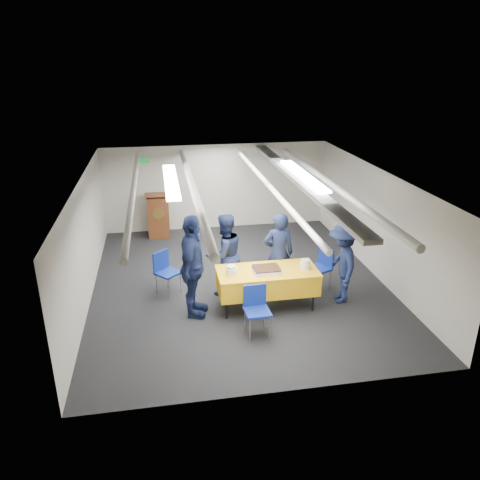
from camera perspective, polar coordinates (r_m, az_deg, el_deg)
name	(u,v)px	position (r m, az deg, el deg)	size (l,w,h in m)	color
ground	(239,283)	(9.94, -0.17, -5.21)	(7.00, 7.00, 0.00)	black
room_shell	(240,195)	(9.66, -0.05, 5.55)	(6.00, 7.00, 2.30)	beige
serving_table	(267,280)	(8.80, 3.33, -4.95)	(1.87, 0.85, 0.77)	black
sheet_cake	(266,270)	(8.63, 3.23, -3.62)	(0.51, 0.40, 0.09)	white
plate_stack_left	(231,270)	(8.51, -1.05, -3.72)	(0.20, 0.20, 0.17)	white
plate_stack_right	(305,265)	(8.81, 7.98, -2.98)	(0.20, 0.20, 0.18)	white
podium	(158,214)	(12.40, -9.93, 3.12)	(0.62, 0.53, 1.25)	brown
chair_near	(256,305)	(8.03, 1.98, -7.93)	(0.44, 0.44, 0.87)	gray
chair_right	(322,264)	(9.67, 9.93, -2.88)	(0.56, 0.56, 0.87)	gray
chair_left	(165,268)	(9.46, -9.15, -3.39)	(0.59, 0.59, 0.87)	gray
sailor_a	(278,253)	(9.25, 4.71, -1.64)	(0.62, 0.40, 1.69)	black
sailor_b	(224,255)	(9.19, -1.91, -1.79)	(0.81, 0.63, 1.67)	black
sailor_c	(193,267)	(8.40, -5.79, -3.27)	(1.13, 0.47, 1.93)	black
sailor_d	(342,263)	(9.13, 12.34, -2.79)	(1.02, 0.59, 1.59)	black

